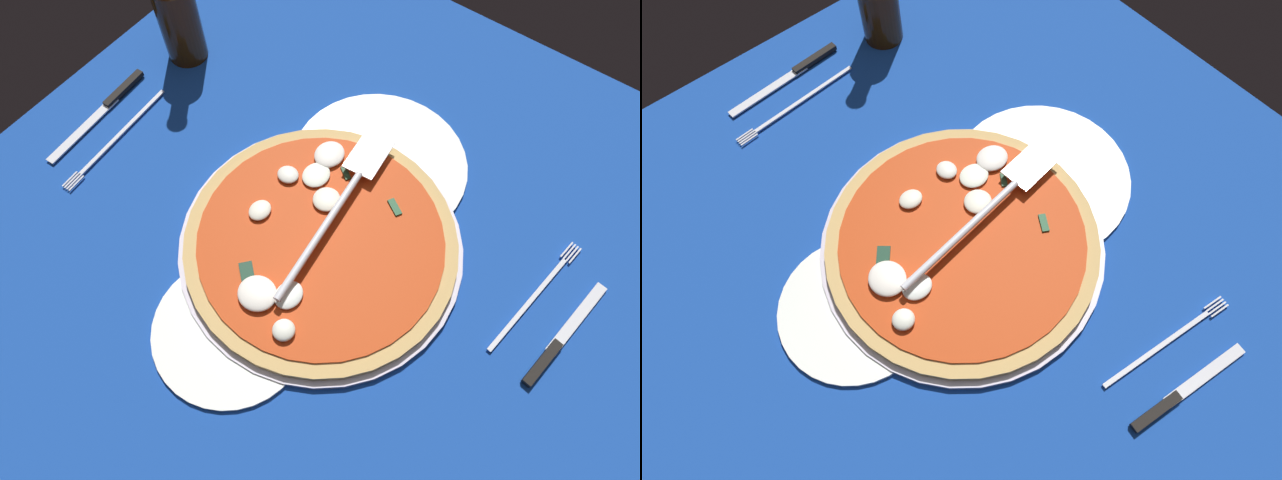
{
  "view_description": "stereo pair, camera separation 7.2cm",
  "coord_description": "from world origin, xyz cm",
  "views": [
    {
      "loc": [
        -27.02,
        -18.62,
        67.0
      ],
      "look_at": [
        -1.69,
        0.11,
        2.36
      ],
      "focal_mm": 30.08,
      "sensor_mm": 36.0,
      "label": 1
    },
    {
      "loc": [
        -22.12,
        -23.87,
        67.0
      ],
      "look_at": [
        -1.69,
        0.11,
        2.36
      ],
      "focal_mm": 30.08,
      "sensor_mm": 36.0,
      "label": 2
    }
  ],
  "objects": [
    {
      "name": "pizza",
      "position": [
        -1.78,
        0.32,
        2.15
      ],
      "size": [
        36.93,
        36.93,
        2.83
      ],
      "color": "tan",
      "rests_on": "pizza_pan"
    },
    {
      "name": "dinner_plate_right",
      "position": [
        14.24,
        1.01,
        0.6
      ],
      "size": [
        25.96,
        25.96,
        1.0
      ],
      "primitive_type": "cylinder",
      "color": "white",
      "rests_on": "ground_plane"
    },
    {
      "name": "pizza_server",
      "position": [
        2.9,
        0.96,
        4.58
      ],
      "size": [
        28.81,
        5.8,
        1.0
      ],
      "rotation": [
        0.0,
        0.0,
        0.1
      ],
      "color": "silver",
      "rests_on": "pizza"
    },
    {
      "name": "ground_plane",
      "position": [
        0.0,
        0.0,
        -0.4
      ],
      "size": [
        101.7,
        101.7,
        0.8
      ],
      "primitive_type": "cube",
      "color": "#163F98"
    },
    {
      "name": "dinner_plate_left",
      "position": [
        -18.0,
        2.18,
        0.6
      ],
      "size": [
        20.11,
        20.11,
        1.0
      ],
      "primitive_type": "cylinder",
      "color": "white",
      "rests_on": "ground_plane"
    },
    {
      "name": "place_setting_far",
      "position": [
        -4.02,
        38.61,
        0.46
      ],
      "size": [
        22.84,
        13.26,
        1.4
      ],
      "rotation": [
        0.0,
        0.0,
        3.21
      ],
      "color": "white",
      "rests_on": "ground_plane"
    },
    {
      "name": "checker_pattern",
      "position": [
        -0.0,
        -0.0,
        0.05
      ],
      "size": [
        101.7,
        101.7,
        0.1
      ],
      "color": "silver",
      "rests_on": "ground_plane"
    },
    {
      "name": "place_setting_near",
      "position": [
        7.08,
        -29.62,
        0.46
      ],
      "size": [
        21.34,
        14.71,
        1.4
      ],
      "rotation": [
        0.0,
        0.0,
        -0.13
      ],
      "color": "white",
      "rests_on": "ground_plane"
    },
    {
      "name": "pizza_pan",
      "position": [
        -1.69,
        0.11,
        0.73
      ],
      "size": [
        38.65,
        38.65,
        1.26
      ],
      "primitive_type": "cylinder",
      "color": "silver",
      "rests_on": "ground_plane"
    }
  ]
}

